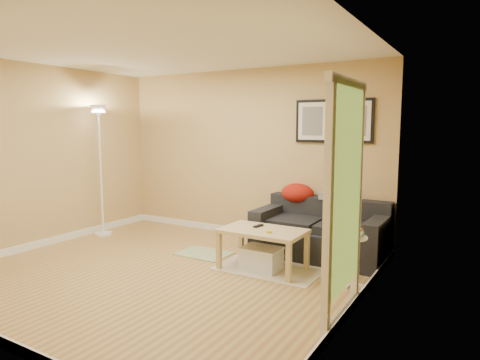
{
  "coord_description": "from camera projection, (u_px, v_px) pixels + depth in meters",
  "views": [
    {
      "loc": [
        3.26,
        -3.71,
        1.72
      ],
      "look_at": [
        0.55,
        0.85,
        1.05
      ],
      "focal_mm": 31.58,
      "sensor_mm": 36.0,
      "label": 1
    }
  ],
  "objects": [
    {
      "name": "floor",
      "position": [
        164.0,
        272.0,
        5.04
      ],
      "size": [
        4.5,
        4.5,
        0.0
      ],
      "primitive_type": "plane",
      "color": "tan",
      "rests_on": "ground"
    },
    {
      "name": "ceiling",
      "position": [
        159.0,
        48.0,
        4.71
      ],
      "size": [
        4.5,
        4.5,
        0.0
      ],
      "primitive_type": "plane",
      "rotation": [
        3.14,
        0.0,
        0.0
      ],
      "color": "white",
      "rests_on": "wall_back"
    },
    {
      "name": "wall_back",
      "position": [
        247.0,
        154.0,
        6.58
      ],
      "size": [
        4.5,
        0.0,
        4.5
      ],
      "primitive_type": "plane",
      "rotation": [
        1.57,
        0.0,
        0.0
      ],
      "color": "tan",
      "rests_on": "ground"
    },
    {
      "name": "wall_left",
      "position": [
        41.0,
        157.0,
        6.02
      ],
      "size": [
        0.0,
        4.0,
        4.0
      ],
      "primitive_type": "plane",
      "rotation": [
        1.57,
        0.0,
        1.57
      ],
      "color": "tan",
      "rests_on": "ground"
    },
    {
      "name": "wall_right",
      "position": [
        356.0,
        175.0,
        3.73
      ],
      "size": [
        0.0,
        4.0,
        4.0
      ],
      "primitive_type": "plane",
      "rotation": [
        1.57,
        0.0,
        -1.57
      ],
      "color": "tan",
      "rests_on": "ground"
    },
    {
      "name": "baseboard_back",
      "position": [
        247.0,
        232.0,
        6.73
      ],
      "size": [
        4.5,
        0.02,
        0.1
      ],
      "primitive_type": "cube",
      "color": "white",
      "rests_on": "ground"
    },
    {
      "name": "baseboard_left",
      "position": [
        47.0,
        242.0,
        6.17
      ],
      "size": [
        0.02,
        4.0,
        0.1
      ],
      "primitive_type": "cube",
      "color": "white",
      "rests_on": "ground"
    },
    {
      "name": "baseboard_right",
      "position": [
        350.0,
        309.0,
        3.9
      ],
      "size": [
        0.02,
        4.0,
        0.1
      ],
      "primitive_type": "cube",
      "color": "white",
      "rests_on": "ground"
    },
    {
      "name": "sofa",
      "position": [
        320.0,
        229.0,
        5.6
      ],
      "size": [
        1.7,
        0.9,
        0.75
      ],
      "primitive_type": null,
      "color": "black",
      "rests_on": "ground"
    },
    {
      "name": "red_throw",
      "position": [
        297.0,
        193.0,
        6.07
      ],
      "size": [
        0.48,
        0.36,
        0.28
      ],
      "primitive_type": null,
      "color": "#A8220F",
      "rests_on": "sofa"
    },
    {
      "name": "plaid_throw",
      "position": [
        337.0,
        196.0,
        5.76
      ],
      "size": [
        0.45,
        0.32,
        0.1
      ],
      "primitive_type": null,
      "rotation": [
        0.0,
        0.0,
        -0.14
      ],
      "color": "tan",
      "rests_on": "sofa"
    },
    {
      "name": "framed_print_left",
      "position": [
        313.0,
        121.0,
        5.95
      ],
      "size": [
        0.5,
        0.04,
        0.6
      ],
      "primitive_type": null,
      "color": "black",
      "rests_on": "wall_back"
    },
    {
      "name": "framed_print_right",
      "position": [
        355.0,
        121.0,
        5.65
      ],
      "size": [
        0.5,
        0.04,
        0.6
      ],
      "primitive_type": null,
      "color": "black",
      "rests_on": "wall_back"
    },
    {
      "name": "area_rug",
      "position": [
        271.0,
        268.0,
        5.17
      ],
      "size": [
        1.25,
        0.85,
        0.01
      ],
      "primitive_type": "cube",
      "color": "beige",
      "rests_on": "ground"
    },
    {
      "name": "green_runner",
      "position": [
        204.0,
        253.0,
        5.75
      ],
      "size": [
        0.7,
        0.5,
        0.01
      ],
      "primitive_type": "cube",
      "color": "#668C4C",
      "rests_on": "ground"
    },
    {
      "name": "coffee_table",
      "position": [
        263.0,
        249.0,
        5.09
      ],
      "size": [
        1.01,
        0.63,
        0.5
      ],
      "primitive_type": null,
      "rotation": [
        0.0,
        0.0,
        -0.02
      ],
      "color": "tan",
      "rests_on": "ground"
    },
    {
      "name": "remote_control",
      "position": [
        258.0,
        226.0,
        5.19
      ],
      "size": [
        0.07,
        0.17,
        0.02
      ],
      "primitive_type": "cube",
      "rotation": [
        0.0,
        0.0,
        -0.13
      ],
      "color": "black",
      "rests_on": "coffee_table"
    },
    {
      "name": "tape_roll",
      "position": [
        269.0,
        232.0,
        4.89
      ],
      "size": [
        0.07,
        0.07,
        0.03
      ],
      "primitive_type": "cylinder",
      "color": "yellow",
      "rests_on": "coffee_table"
    },
    {
      "name": "storage_bin",
      "position": [
        261.0,
        259.0,
        5.07
      ],
      "size": [
        0.47,
        0.34,
        0.29
      ],
      "primitive_type": null,
      "color": "white",
      "rests_on": "ground"
    },
    {
      "name": "side_table",
      "position": [
        350.0,
        260.0,
        4.61
      ],
      "size": [
        0.35,
        0.35,
        0.54
      ],
      "primitive_type": null,
      "color": "white",
      "rests_on": "ground"
    },
    {
      "name": "book_stack",
      "position": [
        352.0,
        233.0,
        4.56
      ],
      "size": [
        0.26,
        0.3,
        0.08
      ],
      "primitive_type": null,
      "rotation": [
        0.0,
        0.0,
        -0.29
      ],
      "color": "teal",
      "rests_on": "side_table"
    },
    {
      "name": "floor_lamp",
      "position": [
        101.0,
        174.0,
        6.65
      ],
      "size": [
        0.27,
        0.27,
        2.07
      ],
      "primitive_type": null,
      "color": "white",
      "rests_on": "ground"
    },
    {
      "name": "doorway",
      "position": [
        344.0,
        207.0,
        3.67
      ],
      "size": [
        0.12,
        1.01,
        2.13
      ],
      "primitive_type": null,
      "color": "white",
      "rests_on": "ground"
    }
  ]
}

